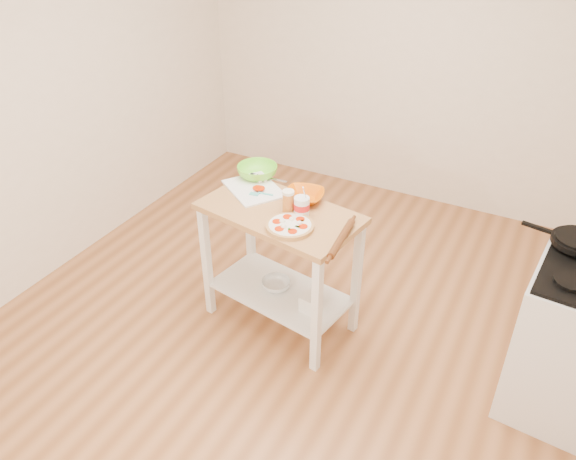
{
  "coord_description": "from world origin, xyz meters",
  "views": [
    {
      "loc": [
        1.31,
        -2.55,
        2.69
      ],
      "look_at": [
        -0.05,
        0.04,
        0.8
      ],
      "focal_mm": 35.0,
      "sensor_mm": 36.0,
      "label": 1
    }
  ],
  "objects_px": {
    "rolling_pin": "(341,239)",
    "prep_island": "(280,245)",
    "pizza": "(290,226)",
    "shelf_glass_bowl": "(276,284)",
    "cutting_board": "(254,188)",
    "knife": "(263,177)",
    "yogurt_tub": "(302,206)",
    "spatula": "(260,194)",
    "shelf_bin": "(311,303)",
    "orange_bowl": "(304,196)",
    "beer_pint": "(288,201)",
    "green_bowl": "(257,171)"
  },
  "relations": [
    {
      "from": "spatula",
      "to": "shelf_bin",
      "type": "xyz_separation_m",
      "value": [
        0.47,
        -0.19,
        -0.6
      ]
    },
    {
      "from": "spatula",
      "to": "shelf_bin",
      "type": "height_order",
      "value": "spatula"
    },
    {
      "from": "yogurt_tub",
      "to": "shelf_bin",
      "type": "xyz_separation_m",
      "value": [
        0.13,
        -0.11,
        -0.64
      ]
    },
    {
      "from": "yogurt_tub",
      "to": "spatula",
      "type": "bearing_deg",
      "value": 166.78
    },
    {
      "from": "knife",
      "to": "rolling_pin",
      "type": "height_order",
      "value": "rolling_pin"
    },
    {
      "from": "green_bowl",
      "to": "beer_pint",
      "type": "relative_size",
      "value": 1.86
    },
    {
      "from": "green_bowl",
      "to": "beer_pint",
      "type": "bearing_deg",
      "value": -37.73
    },
    {
      "from": "spatula",
      "to": "green_bowl",
      "type": "bearing_deg",
      "value": 116.41
    },
    {
      "from": "shelf_glass_bowl",
      "to": "prep_island",
      "type": "bearing_deg",
      "value": -17.52
    },
    {
      "from": "cutting_board",
      "to": "shelf_glass_bowl",
      "type": "distance_m",
      "value": 0.68
    },
    {
      "from": "cutting_board",
      "to": "knife",
      "type": "bearing_deg",
      "value": 130.54
    },
    {
      "from": "green_bowl",
      "to": "shelf_bin",
      "type": "xyz_separation_m",
      "value": [
        0.62,
        -0.41,
        -0.63
      ]
    },
    {
      "from": "green_bowl",
      "to": "shelf_bin",
      "type": "distance_m",
      "value": 0.97
    },
    {
      "from": "pizza",
      "to": "shelf_glass_bowl",
      "type": "distance_m",
      "value": 0.67
    },
    {
      "from": "prep_island",
      "to": "rolling_pin",
      "type": "height_order",
      "value": "rolling_pin"
    },
    {
      "from": "knife",
      "to": "pizza",
      "type": "bearing_deg",
      "value": -47.39
    },
    {
      "from": "cutting_board",
      "to": "knife",
      "type": "relative_size",
      "value": 1.85
    },
    {
      "from": "knife",
      "to": "shelf_glass_bowl",
      "type": "distance_m",
      "value": 0.74
    },
    {
      "from": "pizza",
      "to": "shelf_glass_bowl",
      "type": "bearing_deg",
      "value": 139.67
    },
    {
      "from": "pizza",
      "to": "spatula",
      "type": "xyz_separation_m",
      "value": [
        -0.35,
        0.25,
        0.0
      ]
    },
    {
      "from": "orange_bowl",
      "to": "shelf_glass_bowl",
      "type": "height_order",
      "value": "orange_bowl"
    },
    {
      "from": "cutting_board",
      "to": "rolling_pin",
      "type": "relative_size",
      "value": 1.3
    },
    {
      "from": "spatula",
      "to": "beer_pint",
      "type": "height_order",
      "value": "beer_pint"
    },
    {
      "from": "pizza",
      "to": "orange_bowl",
      "type": "height_order",
      "value": "orange_bowl"
    },
    {
      "from": "pizza",
      "to": "spatula",
      "type": "height_order",
      "value": "pizza"
    },
    {
      "from": "shelf_bin",
      "to": "green_bowl",
      "type": "bearing_deg",
      "value": 146.71
    },
    {
      "from": "cutting_board",
      "to": "yogurt_tub",
      "type": "height_order",
      "value": "yogurt_tub"
    },
    {
      "from": "knife",
      "to": "orange_bowl",
      "type": "height_order",
      "value": "orange_bowl"
    },
    {
      "from": "cutting_board",
      "to": "yogurt_tub",
      "type": "distance_m",
      "value": 0.45
    },
    {
      "from": "cutting_board",
      "to": "beer_pint",
      "type": "xyz_separation_m",
      "value": [
        0.33,
        -0.15,
        0.07
      ]
    },
    {
      "from": "green_bowl",
      "to": "shelf_bin",
      "type": "height_order",
      "value": "green_bowl"
    },
    {
      "from": "pizza",
      "to": "prep_island",
      "type": "bearing_deg",
      "value": 135.39
    },
    {
      "from": "spatula",
      "to": "cutting_board",
      "type": "bearing_deg",
      "value": 134.64
    },
    {
      "from": "green_bowl",
      "to": "shelf_glass_bowl",
      "type": "relative_size",
      "value": 1.38
    },
    {
      "from": "pizza",
      "to": "beer_pint",
      "type": "distance_m",
      "value": 0.19
    },
    {
      "from": "pizza",
      "to": "orange_bowl",
      "type": "distance_m",
      "value": 0.34
    },
    {
      "from": "green_bowl",
      "to": "rolling_pin",
      "type": "distance_m",
      "value": 0.95
    },
    {
      "from": "green_bowl",
      "to": "prep_island",
      "type": "bearing_deg",
      "value": -42.88
    },
    {
      "from": "knife",
      "to": "rolling_pin",
      "type": "bearing_deg",
      "value": -31.89
    },
    {
      "from": "prep_island",
      "to": "rolling_pin",
      "type": "xyz_separation_m",
      "value": [
        0.48,
        -0.14,
        0.28
      ]
    },
    {
      "from": "rolling_pin",
      "to": "prep_island",
      "type": "bearing_deg",
      "value": 163.35
    },
    {
      "from": "yogurt_tub",
      "to": "shelf_glass_bowl",
      "type": "xyz_separation_m",
      "value": [
        -0.18,
        -0.01,
        -0.67
      ]
    },
    {
      "from": "beer_pint",
      "to": "shelf_bin",
      "type": "xyz_separation_m",
      "value": [
        0.22,
        -0.09,
        -0.66
      ]
    },
    {
      "from": "orange_bowl",
      "to": "beer_pint",
      "type": "bearing_deg",
      "value": -97.53
    },
    {
      "from": "prep_island",
      "to": "shelf_glass_bowl",
      "type": "bearing_deg",
      "value": 162.48
    },
    {
      "from": "pizza",
      "to": "cutting_board",
      "type": "bearing_deg",
      "value": 143.87
    },
    {
      "from": "prep_island",
      "to": "rolling_pin",
      "type": "distance_m",
      "value": 0.57
    },
    {
      "from": "prep_island",
      "to": "knife",
      "type": "relative_size",
      "value": 3.99
    },
    {
      "from": "prep_island",
      "to": "spatula",
      "type": "distance_m",
      "value": 0.35
    },
    {
      "from": "rolling_pin",
      "to": "knife",
      "type": "bearing_deg",
      "value": 149.42
    }
  ]
}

